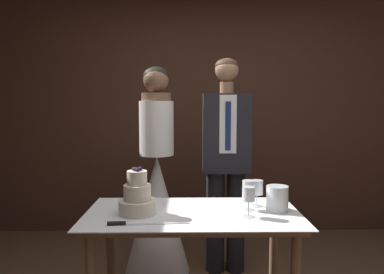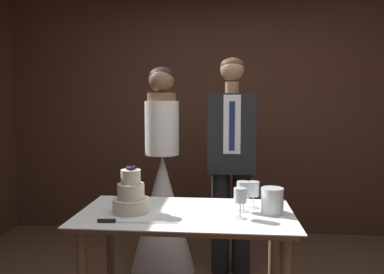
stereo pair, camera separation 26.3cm
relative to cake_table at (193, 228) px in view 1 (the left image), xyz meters
name	(u,v)px [view 1 (the left image)]	position (x,y,z in m)	size (l,w,h in m)	color
wall_back	(210,109)	(0.21, 1.89, 0.69)	(4.95, 0.12, 2.69)	#472B1E
cake_table	(193,228)	(0.00, 0.00, 0.00)	(1.29, 0.70, 0.75)	#8E6B4C
tiered_cake	(137,198)	(-0.33, -0.03, 0.20)	(0.22, 0.22, 0.28)	beige
cake_knife	(132,223)	(-0.33, -0.23, 0.11)	(0.44, 0.06, 0.02)	silver
wine_glass_near	(257,188)	(0.41, 0.13, 0.22)	(0.08, 0.08, 0.17)	silver
wine_glass_middle	(249,190)	(0.35, 0.05, 0.23)	(0.08, 0.08, 0.18)	silver
wine_glass_far	(248,196)	(0.32, -0.09, 0.23)	(0.07, 0.07, 0.18)	silver
hurricane_candle	(277,199)	(0.52, 0.02, 0.17)	(0.13, 0.13, 0.15)	silver
bride	(157,198)	(-0.29, 0.83, -0.03)	(0.54, 0.54, 1.70)	white
groom	(226,157)	(0.29, 0.83, 0.32)	(0.38, 0.25, 1.77)	black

